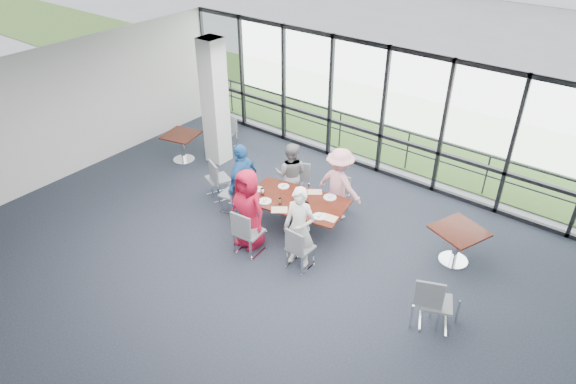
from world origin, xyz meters
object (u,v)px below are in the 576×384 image
Objects in this scene: main_table at (297,205)px; chair_main_nr at (300,248)px; diner_near_left at (248,209)px; diner_end at (243,181)px; chair_main_nl at (250,232)px; chair_main_end at (231,194)px; structural_column at (215,102)px; side_table_right at (459,235)px; chair_spare_la at (218,179)px; chair_spare_lb at (225,134)px; chair_spare_r at (437,303)px; diner_far_right at (339,185)px; chair_main_fl at (293,184)px; diner_far_left at (291,174)px; chair_main_fr at (336,196)px; side_table_left at (181,139)px.

chair_main_nr is at bearing -60.08° from main_table.
diner_end is at bearing 139.59° from diner_near_left.
chair_main_nl is 1.55m from chair_main_end.
chair_main_nr is 1.03× the size of chair_main_end.
structural_column is 6.60m from side_table_right.
chair_spare_lb is at bearing 153.53° from chair_spare_la.
diner_end is 3.31m from chair_spare_lb.
chair_spare_lb is 7.64m from chair_spare_r.
main_table is at bearing 144.66° from chair_spare_r.
diner_far_right is (0.42, 0.94, 0.19)m from main_table.
side_table_right is at bearing 35.60° from chair_spare_la.
chair_spare_lb is at bearing 173.67° from side_table_right.
structural_column is 4.90m from chair_main_nr.
main_table is at bearing 108.22° from chair_main_fl.
chair_spare_r is at bearing -22.49° from main_table.
chair_main_end is (-2.01, -1.24, -0.39)m from diner_far_right.
diner_end is at bearing 12.07° from chair_spare_la.
diner_far_right is 2.24m from chair_main_nl.
chair_spare_r is at bearing 135.89° from chair_main_fl.
main_table is at bearing 131.75° from chair_main_nr.
diner_far_left is at bearing 130.75° from chair_main_end.
chair_main_nl is 4.57m from chair_spare_lb.
diner_far_right is at bearing -4.62° from structural_column.
diner_end is at bearing 40.37° from diner_far_right.
chair_main_fr is (-0.49, 1.99, -0.04)m from chair_main_nr.
diner_near_left reaches higher than side_table_left.
chair_main_fl is at bearing 121.46° from main_table.
structural_column is at bearing 149.88° from main_table.
chair_main_fl is 0.93× the size of chair_spare_r.
diner_end is at bearing -34.06° from structural_column.
structural_column is 3.26× the size of chair_spare_la.
diner_near_left is 2.08× the size of chair_main_fr.
chair_main_end is at bearing 28.74° from chair_main_fl.
chair_main_nl is 1.08m from chair_main_nr.
diner_far_left is 1.70m from chair_spare_la.
side_table_left is 3.47m from diner_far_left.
diner_near_left is 3.91m from chair_spare_r.
diner_far_left is at bearing 143.55° from diner_end.
diner_far_left is 1.97m from chair_main_nl.
chair_main_fr is 0.82× the size of chair_spare_r.
side_table_right is 1.32× the size of chair_spare_lb.
side_table_left is at bearing -139.14° from structural_column.
diner_near_left is 1.96× the size of chair_main_end.
chair_spare_lb is (-2.54, 2.07, -0.45)m from diner_end.
diner_far_left reaches higher than chair_spare_r.
diner_near_left is 1.13× the size of diner_far_left.
chair_main_fr is at bearing 126.58° from chair_spare_r.
structural_column is 1.35m from side_table_left.
main_table is 2.24× the size of chair_spare_la.
diner_far_left is 0.91× the size of diner_far_right.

